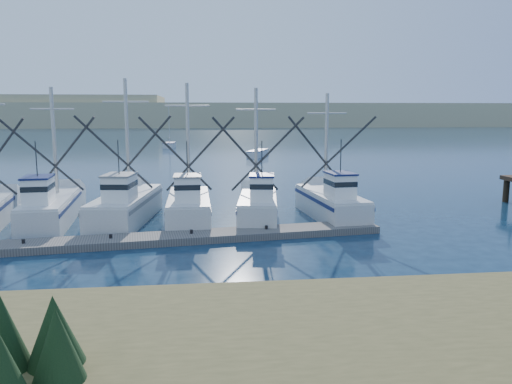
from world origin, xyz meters
TOP-DOWN VIEW (x-y plane):
  - ground at (0.00, 0.00)m, footprint 500.00×500.00m
  - floating_dock at (-8.18, 5.85)m, footprint 28.35×5.57m
  - dune_ridge at (0.00, 210.00)m, footprint 360.00×60.00m
  - trawler_fleet at (-8.54, 10.75)m, footprint 28.55×8.88m
  - sailboat_near at (4.73, 53.67)m, footprint 3.85×6.29m
  - sailboat_far at (-9.18, 73.32)m, footprint 2.17×4.83m

SIDE VIEW (x-z plane):
  - ground at x=0.00m, z-range 0.00..0.00m
  - floating_dock at x=-8.18m, z-range 0.00..0.38m
  - sailboat_near at x=4.73m, z-range -3.55..4.55m
  - sailboat_far at x=-9.18m, z-range -3.54..4.56m
  - trawler_fleet at x=-8.54m, z-range -3.32..5.26m
  - dune_ridge at x=0.00m, z-range 0.00..10.00m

